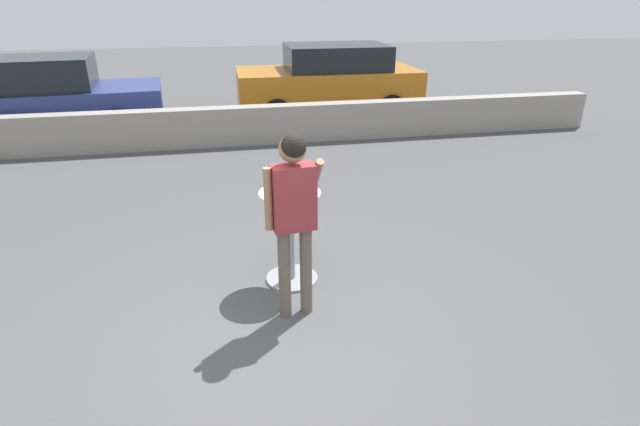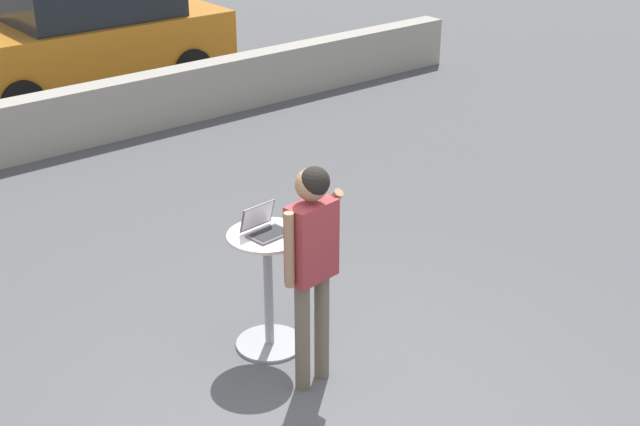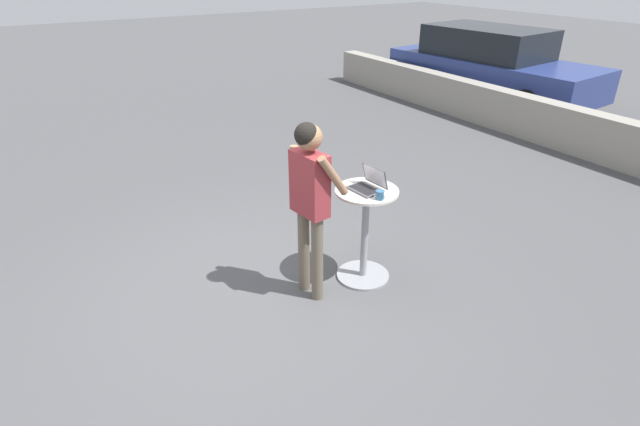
# 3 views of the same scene
# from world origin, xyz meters

# --- Properties ---
(ground_plane) EXTENTS (50.00, 50.00, 0.00)m
(ground_plane) POSITION_xyz_m (0.00, 0.00, 0.00)
(ground_plane) COLOR #4C4C4F
(pavement_kerb) EXTENTS (14.72, 0.35, 0.73)m
(pavement_kerb) POSITION_xyz_m (0.00, 6.18, 0.36)
(pavement_kerb) COLOR gray
(pavement_kerb) RESTS_ON ground_plane
(cafe_table) EXTENTS (0.60, 0.60, 0.98)m
(cafe_table) POSITION_xyz_m (0.25, 1.04, 0.53)
(cafe_table) COLOR gray
(cafe_table) RESTS_ON ground_plane
(laptop) EXTENTS (0.33, 0.29, 0.22)m
(laptop) POSITION_xyz_m (0.24, 1.06, 1.02)
(laptop) COLOR #515156
(laptop) RESTS_ON cafe_table
(coffee_mug) EXTENTS (0.11, 0.08, 0.08)m
(coffee_mug) POSITION_xyz_m (0.47, 1.02, 1.02)
(coffee_mug) COLOR #336084
(coffee_mug) RESTS_ON cafe_table
(standing_person) EXTENTS (0.51, 0.41, 1.72)m
(standing_person) POSITION_xyz_m (0.20, 0.44, 1.09)
(standing_person) COLOR brown
(standing_person) RESTS_ON ground_plane
(parked_car_further_down) EXTENTS (4.72, 2.22, 1.57)m
(parked_car_further_down) POSITION_xyz_m (-3.88, 7.51, 0.80)
(parked_car_further_down) COLOR navy
(parked_car_further_down) RESTS_ON ground_plane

